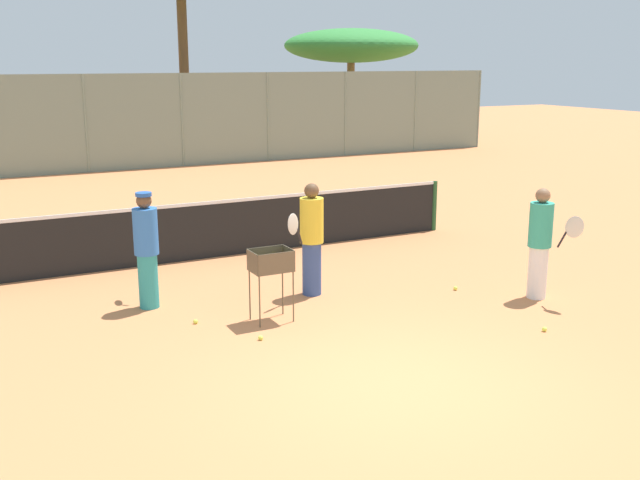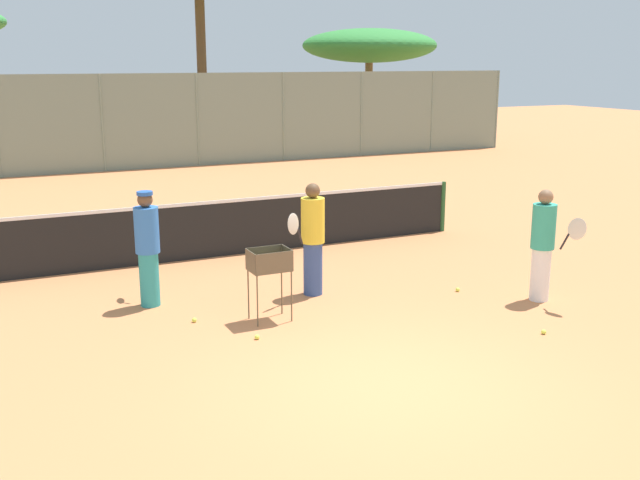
% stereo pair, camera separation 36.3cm
% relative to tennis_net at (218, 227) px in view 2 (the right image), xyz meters
% --- Properties ---
extents(ground_plane, '(80.00, 80.00, 0.00)m').
position_rel_tennis_net_xyz_m(ground_plane, '(0.00, -6.28, -0.56)').
color(ground_plane, '#D37F4C').
extents(tennis_net, '(10.12, 0.10, 1.07)m').
position_rel_tennis_net_xyz_m(tennis_net, '(0.00, 0.00, 0.00)').
color(tennis_net, '#26592D').
rests_on(tennis_net, ground_plane).
extents(back_fence, '(31.92, 0.08, 3.15)m').
position_rel_tennis_net_xyz_m(back_fence, '(0.00, 12.08, 1.02)').
color(back_fence, gray).
rests_on(back_fence, ground_plane).
extents(tree_3, '(6.11, 6.11, 4.96)m').
position_rel_tennis_net_xyz_m(tree_3, '(12.99, 17.72, 3.62)').
color(tree_3, brown).
rests_on(tree_3, ground_plane).
extents(player_white_outfit, '(0.82, 0.60, 1.76)m').
position_rel_tennis_net_xyz_m(player_white_outfit, '(0.62, -2.85, 0.35)').
color(player_white_outfit, '#334C8C').
rests_on(player_white_outfit, ground_plane).
extents(player_red_cap, '(0.41, 0.89, 1.72)m').
position_rel_tennis_net_xyz_m(player_red_cap, '(3.64, -4.61, 0.33)').
color(player_red_cap, white).
rests_on(player_red_cap, ground_plane).
extents(player_yellow_shirt, '(0.36, 0.91, 1.74)m').
position_rel_tennis_net_xyz_m(player_yellow_shirt, '(-1.81, -2.30, 0.34)').
color(player_yellow_shirt, teal).
rests_on(player_yellow_shirt, ground_plane).
extents(ball_cart, '(0.56, 0.41, 1.03)m').
position_rel_tennis_net_xyz_m(ball_cart, '(-0.43, -3.68, 0.24)').
color(ball_cart, brown).
rests_on(ball_cart, ground_plane).
extents(tennis_ball_0, '(0.07, 0.07, 0.07)m').
position_rel_tennis_net_xyz_m(tennis_ball_0, '(2.69, -5.79, -0.53)').
color(tennis_ball_0, '#D1E54C').
rests_on(tennis_ball_0, ground_plane).
extents(tennis_ball_1, '(0.07, 0.07, 0.07)m').
position_rel_tennis_net_xyz_m(tennis_ball_1, '(-0.87, -4.31, -0.53)').
color(tennis_ball_1, '#D1E54C').
rests_on(tennis_ball_1, ground_plane).
extents(tennis_ball_2, '(0.07, 0.07, 0.07)m').
position_rel_tennis_net_xyz_m(tennis_ball_2, '(-1.43, -3.31, -0.53)').
color(tennis_ball_2, '#D1E54C').
rests_on(tennis_ball_2, ground_plane).
extents(tennis_ball_3, '(0.07, 0.07, 0.07)m').
position_rel_tennis_net_xyz_m(tennis_ball_3, '(-1.37, -0.66, -0.53)').
color(tennis_ball_3, '#D1E54C').
rests_on(tennis_ball_3, ground_plane).
extents(tennis_ball_4, '(0.07, 0.07, 0.07)m').
position_rel_tennis_net_xyz_m(tennis_ball_4, '(2.76, -3.72, -0.53)').
color(tennis_ball_4, '#D1E54C').
rests_on(tennis_ball_4, ground_plane).
extents(parked_car, '(4.20, 1.70, 1.60)m').
position_rel_tennis_net_xyz_m(parked_car, '(9.33, 16.73, 0.10)').
color(parked_car, white).
rests_on(parked_car, ground_plane).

